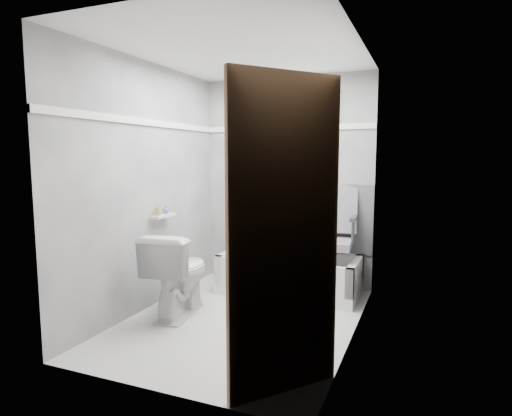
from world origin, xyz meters
The scene contains 19 objects.
floor centered at (0.00, 0.00, 0.00)m, with size 2.60×2.60×0.00m, color silver.
ceiling centered at (0.00, 0.00, 2.40)m, with size 2.60×2.60×0.00m, color silver.
wall_back centered at (0.00, 1.30, 1.20)m, with size 2.00×0.02×2.40m, color slate.
wall_front centered at (0.00, -1.30, 1.20)m, with size 2.00×0.02×2.40m, color slate.
wall_left centered at (-1.00, 0.00, 1.20)m, with size 0.02×2.60×2.40m, color slate.
wall_right centered at (1.00, 0.00, 1.20)m, with size 0.02×2.60×2.40m, color slate.
bathtub centered at (0.16, 0.93, 0.21)m, with size 1.50×0.70×0.42m, color silver, non-canonical shape.
office_chair centered at (0.55, 0.97, 0.66)m, with size 0.63×0.63×1.09m, color slate, non-canonical shape.
toilet centered at (-0.62, -0.08, 0.39)m, with size 0.45×0.80×0.79m, color silver.
door centered at (0.98, -1.28, 1.00)m, with size 0.78×0.78×2.00m, color #52331E, non-canonical shape.
window centered at (0.25, 1.29, 2.02)m, with size 0.66×0.04×0.40m, color black, non-canonical shape.
backerboard centered at (0.25, 1.29, 0.80)m, with size 1.50×0.02×0.78m, color #4C4C4F.
trim_back centered at (0.00, 1.29, 1.82)m, with size 2.00×0.02×0.06m, color white.
trim_left centered at (-0.99, 0.00, 1.82)m, with size 0.02×2.60×0.06m, color white.
pole centered at (-0.07, 1.06, 1.05)m, with size 0.02×0.02×1.95m, color white.
shelf centered at (-0.93, 0.16, 0.90)m, with size 0.10×0.32×0.03m, color silver.
soap_bottle_a centered at (-0.94, 0.08, 0.97)m, with size 0.05×0.05×0.11m, color #99824C.
soap_bottle_b centered at (-0.94, 0.22, 0.96)m, with size 0.06×0.06×0.08m, color #486485.
faucet centered at (-0.20, 1.27, 0.55)m, with size 0.26×0.10×0.16m, color silver, non-canonical shape.
Camera 1 is at (1.54, -3.45, 1.50)m, focal length 30.00 mm.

